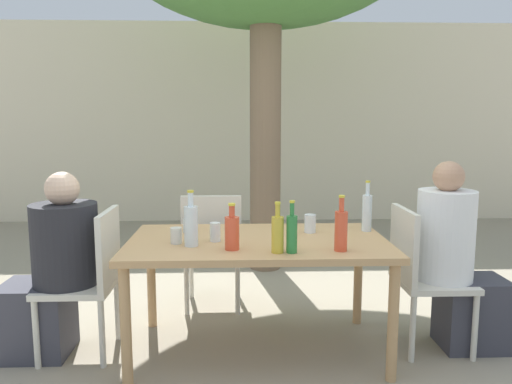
{
  "coord_description": "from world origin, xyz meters",
  "views": [
    {
      "loc": [
        -0.12,
        -2.99,
        1.44
      ],
      "look_at": [
        0.0,
        0.3,
        0.97
      ],
      "focal_mm": 35.0,
      "sensor_mm": 36.0,
      "label": 1
    }
  ],
  "objects_px": {
    "patio_chair_1": "(420,270)",
    "drinking_glass_2": "(215,232)",
    "water_bottle_4": "(191,224)",
    "drinking_glass_3": "(176,236)",
    "person_seated_0": "(53,273)",
    "drinking_glass_1": "(188,225)",
    "patio_chair_2": "(212,245)",
    "dining_table_front": "(258,250)",
    "soda_bottle_5": "(232,232)",
    "soda_bottle_2": "(341,229)",
    "patio_chair_0": "(91,274)",
    "green_bottle_0": "(292,233)",
    "water_bottle_1": "(367,212)",
    "oil_cruet_3": "(278,233)",
    "drinking_glass_0": "(310,223)",
    "person_seated_1": "(457,266)"
  },
  "relations": [
    {
      "from": "water_bottle_4",
      "to": "drinking_glass_3",
      "type": "distance_m",
      "value": 0.14
    },
    {
      "from": "water_bottle_4",
      "to": "drinking_glass_3",
      "type": "relative_size",
      "value": 3.43
    },
    {
      "from": "soda_bottle_2",
      "to": "water_bottle_1",
      "type": "bearing_deg",
      "value": 61.05
    },
    {
      "from": "patio_chair_1",
      "to": "drinking_glass_2",
      "type": "bearing_deg",
      "value": 91.98
    },
    {
      "from": "person_seated_0",
      "to": "soda_bottle_2",
      "type": "distance_m",
      "value": 1.76
    },
    {
      "from": "dining_table_front",
      "to": "soda_bottle_2",
      "type": "height_order",
      "value": "soda_bottle_2"
    },
    {
      "from": "soda_bottle_2",
      "to": "oil_cruet_3",
      "type": "xyz_separation_m",
      "value": [
        -0.36,
        -0.03,
        -0.01
      ]
    },
    {
      "from": "dining_table_front",
      "to": "drinking_glass_2",
      "type": "distance_m",
      "value": 0.29
    },
    {
      "from": "drinking_glass_1",
      "to": "drinking_glass_2",
      "type": "height_order",
      "value": "drinking_glass_2"
    },
    {
      "from": "patio_chair_0",
      "to": "green_bottle_0",
      "type": "xyz_separation_m",
      "value": [
        1.2,
        -0.32,
        0.32
      ]
    },
    {
      "from": "dining_table_front",
      "to": "drinking_glass_3",
      "type": "xyz_separation_m",
      "value": [
        -0.49,
        -0.09,
        0.12
      ]
    },
    {
      "from": "person_seated_0",
      "to": "water_bottle_1",
      "type": "xyz_separation_m",
      "value": [
        1.98,
        0.2,
        0.33
      ]
    },
    {
      "from": "soda_bottle_2",
      "to": "oil_cruet_3",
      "type": "relative_size",
      "value": 1.11
    },
    {
      "from": "patio_chair_1",
      "to": "patio_chair_2",
      "type": "relative_size",
      "value": 1.0
    },
    {
      "from": "oil_cruet_3",
      "to": "patio_chair_2",
      "type": "bearing_deg",
      "value": 112.15
    },
    {
      "from": "patio_chair_0",
      "to": "soda_bottle_5",
      "type": "distance_m",
      "value": 0.95
    },
    {
      "from": "dining_table_front",
      "to": "drinking_glass_1",
      "type": "relative_size",
      "value": 17.45
    },
    {
      "from": "patio_chair_0",
      "to": "person_seated_1",
      "type": "xyz_separation_m",
      "value": [
        2.28,
        -0.0,
        0.03
      ]
    },
    {
      "from": "person_seated_0",
      "to": "drinking_glass_3",
      "type": "relative_size",
      "value": 11.96
    },
    {
      "from": "green_bottle_0",
      "to": "drinking_glass_0",
      "type": "bearing_deg",
      "value": 70.73
    },
    {
      "from": "patio_chair_1",
      "to": "water_bottle_1",
      "type": "xyz_separation_m",
      "value": [
        -0.3,
        0.2,
        0.34
      ]
    },
    {
      "from": "patio_chair_0",
      "to": "person_seated_0",
      "type": "height_order",
      "value": "person_seated_0"
    },
    {
      "from": "person_seated_1",
      "to": "drinking_glass_3",
      "type": "distance_m",
      "value": 1.76
    },
    {
      "from": "patio_chair_2",
      "to": "soda_bottle_5",
      "type": "relative_size",
      "value": 3.41
    },
    {
      "from": "patio_chair_0",
      "to": "drinking_glass_0",
      "type": "xyz_separation_m",
      "value": [
        1.37,
        0.17,
        0.27
      ]
    },
    {
      "from": "person_seated_1",
      "to": "green_bottle_0",
      "type": "xyz_separation_m",
      "value": [
        -1.08,
        -0.32,
        0.3
      ]
    },
    {
      "from": "drinking_glass_0",
      "to": "drinking_glass_1",
      "type": "height_order",
      "value": "drinking_glass_0"
    },
    {
      "from": "green_bottle_0",
      "to": "water_bottle_4",
      "type": "bearing_deg",
      "value": 163.23
    },
    {
      "from": "patio_chair_0",
      "to": "person_seated_0",
      "type": "distance_m",
      "value": 0.23
    },
    {
      "from": "soda_bottle_2",
      "to": "patio_chair_0",
      "type": "bearing_deg",
      "value": 168.82
    },
    {
      "from": "person_seated_0",
      "to": "water_bottle_4",
      "type": "distance_m",
      "value": 0.94
    },
    {
      "from": "person_seated_0",
      "to": "soda_bottle_5",
      "type": "distance_m",
      "value": 1.17
    },
    {
      "from": "drinking_glass_1",
      "to": "green_bottle_0",
      "type": "bearing_deg",
      "value": -40.74
    },
    {
      "from": "patio_chair_1",
      "to": "drinking_glass_3",
      "type": "distance_m",
      "value": 1.53
    },
    {
      "from": "patio_chair_2",
      "to": "drinking_glass_2",
      "type": "height_order",
      "value": "patio_chair_2"
    },
    {
      "from": "person_seated_0",
      "to": "drinking_glass_1",
      "type": "bearing_deg",
      "value": 104.67
    },
    {
      "from": "dining_table_front",
      "to": "drinking_glass_2",
      "type": "xyz_separation_m",
      "value": [
        -0.26,
        -0.04,
        0.13
      ]
    },
    {
      "from": "patio_chair_2",
      "to": "drinking_glass_1",
      "type": "height_order",
      "value": "patio_chair_2"
    },
    {
      "from": "drinking_glass_3",
      "to": "soda_bottle_5",
      "type": "bearing_deg",
      "value": -24.79
    },
    {
      "from": "water_bottle_1",
      "to": "person_seated_1",
      "type": "bearing_deg",
      "value": -20.97
    },
    {
      "from": "soda_bottle_2",
      "to": "patio_chair_1",
      "type": "bearing_deg",
      "value": 27.09
    },
    {
      "from": "green_bottle_0",
      "to": "water_bottle_4",
      "type": "xyz_separation_m",
      "value": [
        -0.57,
        0.17,
        0.01
      ]
    },
    {
      "from": "patio_chair_0",
      "to": "water_bottle_1",
      "type": "bearing_deg",
      "value": 96.62
    },
    {
      "from": "dining_table_front",
      "to": "soda_bottle_5",
      "type": "height_order",
      "value": "soda_bottle_5"
    },
    {
      "from": "water_bottle_4",
      "to": "soda_bottle_5",
      "type": "bearing_deg",
      "value": -20.95
    },
    {
      "from": "drinking_glass_2",
      "to": "patio_chair_1",
      "type": "bearing_deg",
      "value": 1.98
    },
    {
      "from": "dining_table_front",
      "to": "soda_bottle_2",
      "type": "distance_m",
      "value": 0.57
    },
    {
      "from": "green_bottle_0",
      "to": "drinking_glass_2",
      "type": "bearing_deg",
      "value": 147.22
    },
    {
      "from": "dining_table_front",
      "to": "patio_chair_1",
      "type": "distance_m",
      "value": 1.03
    },
    {
      "from": "patio_chair_0",
      "to": "patio_chair_2",
      "type": "xyz_separation_m",
      "value": [
        0.71,
        0.69,
        0.0
      ]
    }
  ]
}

